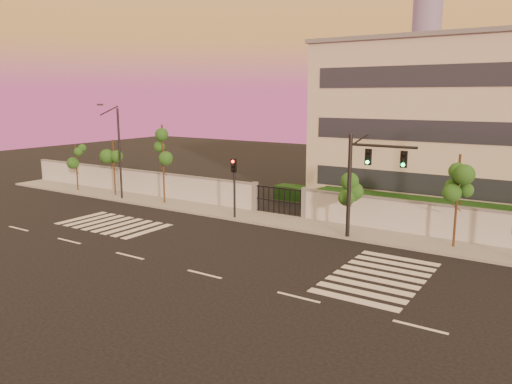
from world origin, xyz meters
TOP-DOWN VIEW (x-y plane):
  - ground at (0.00, 0.00)m, footprint 120.00×120.00m
  - sidewalk at (0.00, 10.50)m, footprint 60.00×3.00m
  - perimeter_wall at (0.10, 12.00)m, footprint 60.00×0.36m
  - hedge_row at (1.17, 14.74)m, footprint 41.00×4.25m
  - institutional_building at (9.00, 21.99)m, footprint 24.40×12.40m
  - road_markings at (-1.58, 3.76)m, footprint 57.00×7.62m
  - street_tree_a at (-22.16, 10.03)m, footprint 1.32×1.05m
  - street_tree_b at (-17.76, 10.37)m, footprint 1.57×1.25m
  - street_tree_c at (-12.26, 10.38)m, footprint 1.59×1.27m
  - street_tree_d at (2.84, 10.28)m, footprint 1.37×1.09m
  - street_tree_e at (8.95, 10.56)m, footprint 1.63×1.30m
  - traffic_signal_main at (4.06, 9.22)m, footprint 3.89×0.38m
  - traffic_signal_secondary at (-4.98, 9.42)m, footprint 0.33×0.33m
  - streetlight_west at (-16.35, 9.59)m, footprint 0.46×1.84m

SIDE VIEW (x-z plane):
  - ground at x=0.00m, z-range 0.00..0.00m
  - road_markings at x=-1.58m, z-range 0.00..0.02m
  - sidewalk at x=0.00m, z-range 0.00..0.15m
  - hedge_row at x=1.17m, z-range -0.08..1.72m
  - perimeter_wall at x=0.10m, z-range -0.03..2.17m
  - street_tree_d at x=2.84m, z-range 0.83..4.33m
  - traffic_signal_secondary at x=-4.98m, z-range 0.57..4.84m
  - street_tree_a at x=-22.16m, z-range 0.97..5.06m
  - street_tree_b at x=-17.76m, z-range 1.12..5.86m
  - street_tree_e at x=8.95m, z-range 1.23..6.45m
  - traffic_signal_main at x=4.06m, z-range 0.81..6.96m
  - streetlight_west at x=-16.35m, z-range 0.31..7.97m
  - street_tree_c at x=-12.26m, z-range 1.44..7.57m
  - institutional_building at x=9.00m, z-range 0.03..12.28m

